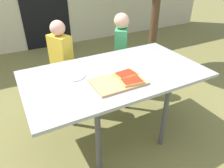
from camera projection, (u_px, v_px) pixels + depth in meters
name	position (u px, v px, depth m)	size (l,w,h in m)	color
ground_plane	(115.00, 133.00, 2.21)	(16.00, 16.00, 0.00)	olive
dining_table	(115.00, 78.00, 1.87)	(1.57, 0.88, 0.72)	#9DA19F
cutting_board	(118.00, 82.00, 1.69)	(0.42, 0.28, 0.02)	tan
pizza_slice_far_right	(126.00, 74.00, 1.76)	(0.18, 0.13, 0.02)	#E29D4F
pizza_slice_near_right	(132.00, 81.00, 1.66)	(0.18, 0.13, 0.02)	#E29D4F
plate_white_left	(73.00, 76.00, 1.78)	(0.20, 0.20, 0.01)	white
child_left	(62.00, 63.00, 2.28)	(0.23, 0.28, 1.06)	#3E3C50
child_right	(121.00, 49.00, 2.61)	(0.25, 0.28, 1.04)	navy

